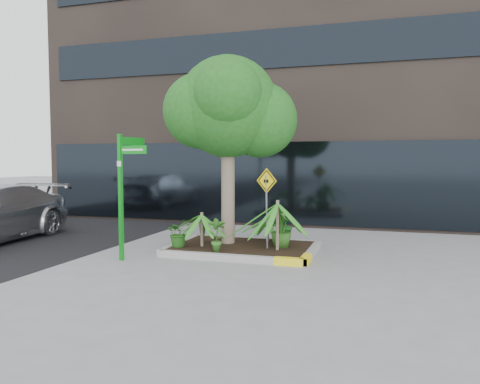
% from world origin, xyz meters
% --- Properties ---
extents(ground, '(80.00, 80.00, 0.00)m').
position_xyz_m(ground, '(0.00, 0.00, 0.00)').
color(ground, gray).
rests_on(ground, ground).
extents(asphalt_road, '(7.00, 80.00, 0.01)m').
position_xyz_m(asphalt_road, '(-6.50, 0.00, 0.01)').
color(asphalt_road, black).
rests_on(asphalt_road, ground).
extents(building, '(18.00, 8.00, 15.00)m').
position_xyz_m(building, '(0.50, 8.50, 7.50)').
color(building, '#2D2621').
rests_on(building, ground).
extents(planter, '(3.35, 2.36, 0.15)m').
position_xyz_m(planter, '(0.23, 0.27, 0.10)').
color(planter, '#9E9E99').
rests_on(planter, ground).
extents(tree, '(3.08, 2.74, 4.63)m').
position_xyz_m(tree, '(-0.24, 0.53, 3.38)').
color(tree, '#826E5E').
rests_on(tree, ground).
extents(palm_front, '(1.24, 1.24, 1.38)m').
position_xyz_m(palm_front, '(1.09, -0.01, 1.18)').
color(palm_front, '#826E5E').
rests_on(palm_front, ground).
extents(palm_left, '(0.88, 0.88, 0.98)m').
position_xyz_m(palm_left, '(-0.67, -0.09, 0.88)').
color(palm_left, '#826E5E').
rests_on(palm_left, ground).
extents(palm_back, '(0.70, 0.70, 0.77)m').
position_xyz_m(palm_back, '(0.63, 0.94, 0.73)').
color(palm_back, '#826E5E').
rests_on(palm_back, ground).
extents(shrub_a, '(0.81, 0.81, 0.65)m').
position_xyz_m(shrub_a, '(-1.15, -0.31, 0.48)').
color(shrub_a, '#215518').
rests_on(shrub_a, planter).
extents(shrub_b, '(0.58, 0.58, 0.84)m').
position_xyz_m(shrub_b, '(1.09, 0.37, 0.57)').
color(shrub_b, '#326D20').
rests_on(shrub_b, planter).
extents(shrub_c, '(0.44, 0.44, 0.75)m').
position_xyz_m(shrub_c, '(-0.13, -0.55, 0.52)').
color(shrub_c, '#327022').
rests_on(shrub_c, planter).
extents(shrub_d, '(0.50, 0.50, 0.82)m').
position_xyz_m(shrub_d, '(1.03, 1.02, 0.56)').
color(shrub_d, '#18561A').
rests_on(shrub_d, planter).
extents(street_sign_post, '(0.77, 0.91, 2.68)m').
position_xyz_m(street_sign_post, '(-1.94, -1.32, 1.66)').
color(street_sign_post, '#0C8719').
rests_on(street_sign_post, ground).
extents(cattle_sign, '(0.51, 0.24, 1.80)m').
position_xyz_m(cattle_sign, '(0.82, 0.07, 1.37)').
color(cattle_sign, slate).
rests_on(cattle_sign, ground).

